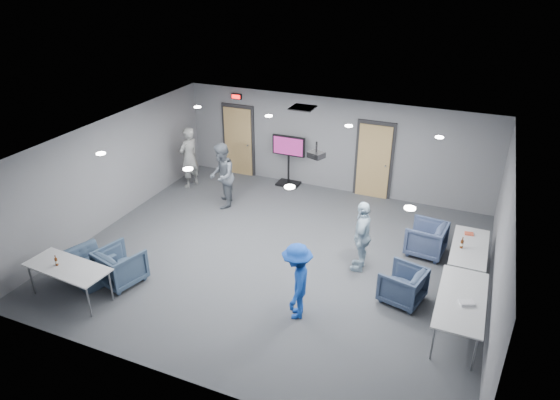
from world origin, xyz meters
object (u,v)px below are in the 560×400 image
at_px(chair_front_a, 121,266).
at_px(chair_front_b, 88,267).
at_px(person_c, 362,236).
at_px(projector, 316,155).
at_px(tv_stand, 289,158).
at_px(bottle_front, 56,262).
at_px(chair_right_a, 426,239).
at_px(table_right_a, 469,248).
at_px(table_right_b, 461,300).
at_px(bottle_right, 462,244).
at_px(chair_right_b, 402,285).
at_px(person_b, 222,176).
at_px(person_d, 297,281).
at_px(table_front_left, 67,268).
at_px(person_a, 189,157).

bearing_deg(chair_front_a, chair_front_b, 33.24).
distance_m(person_c, projector, 1.99).
bearing_deg(tv_stand, bottle_front, -107.48).
bearing_deg(person_c, chair_right_a, 129.98).
relative_size(person_c, table_right_a, 0.94).
relative_size(chair_front_a, table_right_b, 0.43).
xyz_separation_m(person_c, table_right_a, (2.15, 0.59, -0.13)).
bearing_deg(bottle_right, chair_right_b, -126.74).
bearing_deg(table_right_a, bottle_right, 128.55).
relative_size(table_right_a, bottle_right, 6.72).
height_order(chair_right_a, bottle_front, bottle_front).
height_order(tv_stand, projector, projector).
xyz_separation_m(person_b, chair_right_b, (5.28, -2.29, -0.53)).
distance_m(person_d, chair_front_a, 3.80).
height_order(person_b, table_front_left, person_b).
bearing_deg(bottle_right, table_right_a, 38.55).
distance_m(table_right_b, projector, 4.03).
bearing_deg(table_front_left, bottle_front, -164.56).
distance_m(table_right_a, bottle_front, 8.36).
bearing_deg(chair_right_b, chair_front_a, -59.80).
height_order(chair_front_a, projector, projector).
bearing_deg(person_b, bottle_right, 56.75).
xyz_separation_m(chair_front_a, bottle_front, (-0.78, -0.86, 0.42)).
relative_size(table_right_b, bottle_front, 8.73).
distance_m(chair_right_a, projector, 3.27).
distance_m(chair_front_a, table_right_a, 7.28).
height_order(chair_front_b, projector, projector).
xyz_separation_m(person_a, chair_front_b, (0.61, -4.95, -0.58)).
xyz_separation_m(person_c, chair_right_b, (1.05, -0.79, -0.45)).
xyz_separation_m(person_c, table_front_left, (-5.04, -3.26, -0.12)).
distance_m(chair_right_a, chair_front_b, 7.42).
bearing_deg(person_b, table_front_left, -33.44).
distance_m(person_b, chair_right_a, 5.48).
bearing_deg(person_d, table_front_left, -88.37).
bearing_deg(chair_front_b, table_right_b, -148.90).
distance_m(person_d, chair_right_b, 2.18).
bearing_deg(bottle_right, table_front_left, -152.06).
xyz_separation_m(chair_front_b, tv_stand, (2.02, 6.15, 0.54)).
distance_m(person_b, table_right_a, 6.45).
height_order(chair_right_a, tv_stand, tv_stand).
xyz_separation_m(person_b, chair_right_a, (5.44, -0.32, -0.51)).
xyz_separation_m(chair_right_a, projector, (-2.38, -0.95, 2.02)).
xyz_separation_m(table_right_a, table_front_left, (-7.19, -3.85, 0.00)).
height_order(person_d, bottle_right, person_d).
height_order(chair_front_b, table_right_b, table_right_b).
height_order(table_right_a, table_right_b, same).
distance_m(person_b, bottle_right, 6.30).
distance_m(person_c, bottle_right, 2.04).
bearing_deg(person_d, table_right_a, 118.25).
relative_size(person_a, chair_right_a, 2.15).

